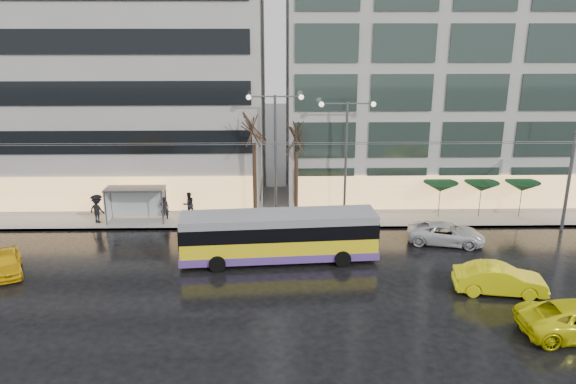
{
  "coord_description": "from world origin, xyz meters",
  "views": [
    {
      "loc": [
        2.14,
        -27.82,
        14.16
      ],
      "look_at": [
        2.78,
        5.0,
        3.99
      ],
      "focal_mm": 35.0,
      "sensor_mm": 36.0,
      "label": 1
    }
  ],
  "objects_px": {
    "bus_shelter": "(131,196)",
    "street_lamp_near": "(275,140)",
    "trolleybus": "(279,238)",
    "taxi_a": "(7,263)"
  },
  "relations": [
    {
      "from": "trolleybus",
      "to": "taxi_a",
      "type": "bearing_deg",
      "value": -174.56
    },
    {
      "from": "trolleybus",
      "to": "taxi_a",
      "type": "distance_m",
      "value": 15.84
    },
    {
      "from": "trolleybus",
      "to": "street_lamp_near",
      "type": "distance_m",
      "value": 8.39
    },
    {
      "from": "street_lamp_near",
      "to": "bus_shelter",
      "type": "bearing_deg",
      "value": -179.37
    },
    {
      "from": "bus_shelter",
      "to": "street_lamp_near",
      "type": "bearing_deg",
      "value": 0.63
    },
    {
      "from": "trolleybus",
      "to": "bus_shelter",
      "type": "bearing_deg",
      "value": 146.67
    },
    {
      "from": "taxi_a",
      "to": "street_lamp_near",
      "type": "bearing_deg",
      "value": 3.89
    },
    {
      "from": "street_lamp_near",
      "to": "taxi_a",
      "type": "bearing_deg",
      "value": -151.11
    },
    {
      "from": "street_lamp_near",
      "to": "taxi_a",
      "type": "xyz_separation_m",
      "value": [
        -15.54,
        -8.58,
        -5.33
      ]
    },
    {
      "from": "trolleybus",
      "to": "street_lamp_near",
      "type": "height_order",
      "value": "street_lamp_near"
    }
  ]
}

